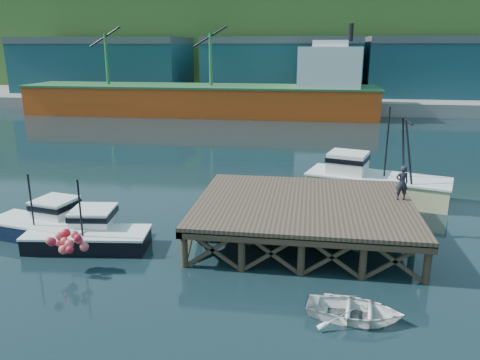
% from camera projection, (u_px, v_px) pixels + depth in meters
% --- Properties ---
extents(ground, '(300.00, 300.00, 0.00)m').
position_uv_depth(ground, '(209.00, 231.00, 27.58)').
color(ground, black).
rests_on(ground, ground).
extents(wharf, '(12.00, 10.00, 2.62)m').
position_uv_depth(wharf, '(304.00, 206.00, 26.08)').
color(wharf, brown).
rests_on(wharf, ground).
extents(far_quay, '(160.00, 40.00, 2.00)m').
position_uv_depth(far_quay, '(283.00, 96.00, 93.86)').
color(far_quay, gray).
rests_on(far_quay, ground).
extents(warehouse_left, '(32.00, 16.00, 9.00)m').
position_uv_depth(warehouse_left, '(105.00, 68.00, 92.63)').
color(warehouse_left, '#184351').
rests_on(warehouse_left, far_quay).
extents(warehouse_mid, '(28.00, 16.00, 9.00)m').
position_uv_depth(warehouse_mid, '(282.00, 69.00, 87.60)').
color(warehouse_mid, '#184351').
rests_on(warehouse_mid, far_quay).
extents(warehouse_right, '(30.00, 16.00, 9.00)m').
position_uv_depth(warehouse_right, '(450.00, 70.00, 83.28)').
color(warehouse_right, '#184351').
rests_on(warehouse_right, far_quay).
extents(cargo_ship, '(55.50, 10.00, 13.75)m').
position_uv_depth(cargo_ship, '(221.00, 94.00, 73.53)').
color(cargo_ship, '#D84814').
rests_on(cargo_ship, ground).
extents(hillside, '(220.00, 50.00, 22.00)m').
position_uv_depth(hillside, '(291.00, 45.00, 119.64)').
color(hillside, '#2D511E').
rests_on(hillside, ground).
extents(boat_navy, '(6.63, 4.06, 3.94)m').
position_uv_depth(boat_navy, '(46.00, 224.00, 26.57)').
color(boat_navy, '#0E1A32').
rests_on(boat_navy, ground).
extents(boat_black, '(6.76, 5.64, 4.03)m').
position_uv_depth(boat_black, '(89.00, 233.00, 25.33)').
color(boat_black, black).
rests_on(boat_black, ground).
extents(trawler, '(10.39, 6.21, 6.56)m').
position_uv_depth(trawler, '(374.00, 180.00, 33.28)').
color(trawler, beige).
rests_on(trawler, ground).
extents(dinghy, '(4.12, 3.19, 0.79)m').
position_uv_depth(dinghy, '(354.00, 310.00, 18.58)').
color(dinghy, white).
rests_on(dinghy, ground).
extents(dockworker, '(0.78, 0.57, 1.98)m').
position_uv_depth(dockworker, '(402.00, 183.00, 26.26)').
color(dockworker, '#212129').
rests_on(dockworker, wharf).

